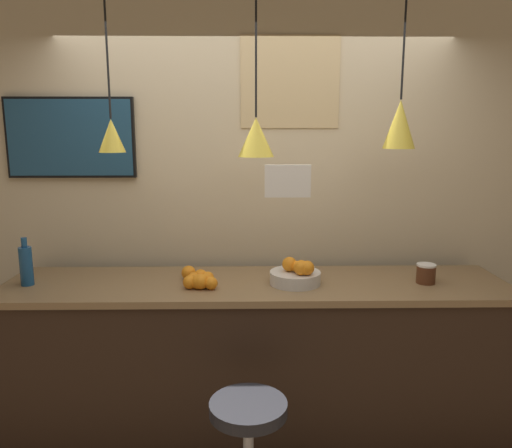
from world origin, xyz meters
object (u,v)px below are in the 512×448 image
Objects in this scene: mounted_tv at (71,138)px; fruit_bowl at (296,275)px; spread_jar at (426,274)px; bar_stool at (248,448)px; juice_bottle at (26,265)px.

fruit_bowl is at bearing -17.66° from mounted_tv.
spread_jar is at bearing -11.42° from mounted_tv.
bar_stool is 0.82× the size of mounted_tv.
fruit_bowl is 1.05× the size of juice_bottle.
fruit_bowl is at bearing 66.42° from bar_stool.
fruit_bowl is 1.56m from juice_bottle.
mounted_tv is at bearing 168.58° from spread_jar.
juice_bottle is 0.35× the size of mounted_tv.
juice_bottle is 2.45× the size of spread_jar.
bar_stool is 5.78× the size of spread_jar.
bar_stool is 1.62m from juice_bottle.
mounted_tv is at bearing 70.87° from juice_bottle.
juice_bottle is at bearing 152.91° from bar_stool.
juice_bottle is (-1.56, 0.01, 0.06)m from fruit_bowl.
bar_stool is 2.24× the size of fruit_bowl.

